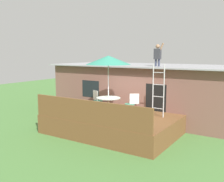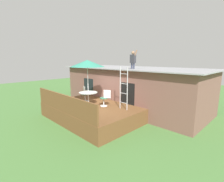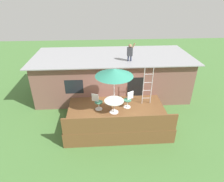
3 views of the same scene
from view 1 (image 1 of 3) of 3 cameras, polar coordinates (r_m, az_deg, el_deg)
The scene contains 10 objects.
ground_plane at distance 11.57m, azimuth 0.27°, elevation -9.00°, with size 40.00×40.00×0.00m, color #477538.
house at distance 14.36m, azimuth 7.99°, elevation 0.09°, with size 10.50×4.50×2.81m.
deck at distance 11.46m, azimuth 0.28°, elevation -7.09°, with size 5.41×3.68×0.80m, color brown.
deck_railing at distance 9.83m, azimuth -5.33°, elevation -4.61°, with size 5.31×0.08×0.90m, color brown.
patio_table at distance 11.22m, azimuth -0.79°, elevation -2.26°, with size 1.04×1.04×0.74m.
patio_umbrella at distance 11.03m, azimuth -0.81°, elevation 6.77°, with size 1.90×1.90×2.54m.
step_ladder at distance 10.93m, azimuth 10.10°, elevation 0.07°, with size 0.52×0.04×2.20m.
person_figure at distance 12.74m, azimuth 9.98°, elevation 8.07°, with size 0.47×0.20×1.11m.
patio_chair_left at distance 12.05m, azimuth -3.29°, elevation -2.16°, with size 0.59×0.44×0.92m.
patio_chair_right at distance 11.24m, azimuth 4.24°, elevation -2.93°, with size 0.57×0.44×0.92m.
Camera 1 is at (5.91, -9.33, 3.44)m, focal length 41.81 mm.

